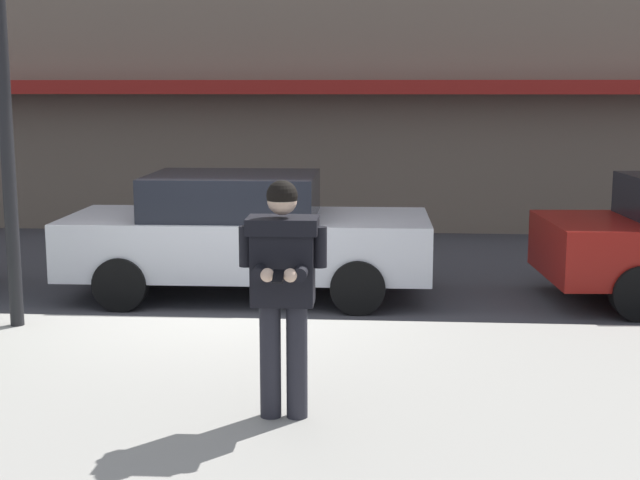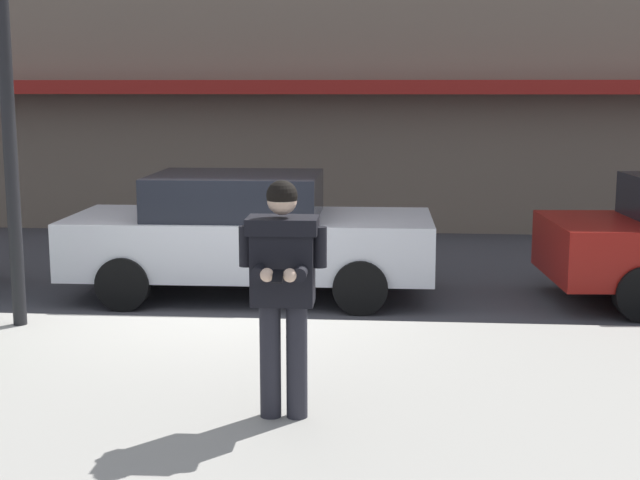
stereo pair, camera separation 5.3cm
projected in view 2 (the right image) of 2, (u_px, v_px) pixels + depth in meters
name	position (u px, v px, depth m)	size (l,w,h in m)	color
ground_plane	(215.00, 325.00, 9.88)	(80.00, 80.00, 0.00)	#3D3D42
sidewalk	(270.00, 415.00, 6.99)	(32.00, 5.30, 0.14)	#99968E
curb_paint_line	(305.00, 325.00, 9.84)	(28.00, 0.12, 0.01)	silver
parked_sedan_mid	(248.00, 234.00, 11.15)	(4.52, 1.97, 1.54)	silver
man_texting_on_phone	(283.00, 274.00, 6.56)	(0.65, 0.58, 1.81)	#23232B
street_lamp_post	(3.00, 33.00, 8.86)	(0.36, 0.36, 4.88)	black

